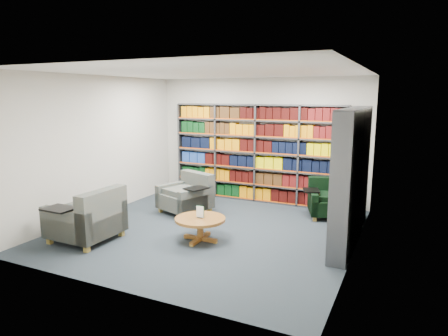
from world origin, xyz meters
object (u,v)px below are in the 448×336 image
at_px(chair_teal_left, 188,196).
at_px(chair_teal_front, 90,220).
at_px(coffee_table, 200,222).
at_px(chair_green_right, 329,201).

relative_size(chair_teal_left, chair_teal_front, 1.01).
bearing_deg(coffee_table, chair_green_right, 54.91).
bearing_deg(chair_teal_front, chair_green_right, 43.49).
distance_m(chair_teal_left, chair_teal_front, 2.28).
xyz_separation_m(chair_green_right, coffee_table, (-1.68, -2.39, 0.02)).
bearing_deg(coffee_table, chair_teal_left, 126.86).
height_order(chair_green_right, coffee_table, chair_green_right).
distance_m(chair_teal_front, coffee_table, 1.85).
xyz_separation_m(chair_green_right, chair_teal_front, (-3.35, -3.18, 0.06)).
xyz_separation_m(chair_teal_front, coffee_table, (1.67, 0.79, -0.04)).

